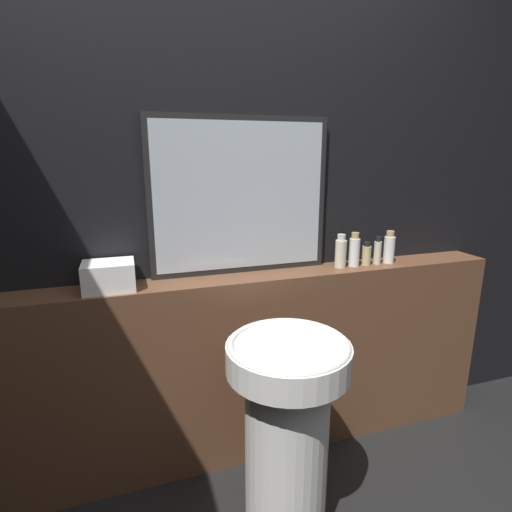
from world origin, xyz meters
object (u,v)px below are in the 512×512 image
(conditioner_bottle, at_px, (354,251))
(body_wash_bottle, at_px, (377,251))
(shampoo_bottle, at_px, (341,252))
(hand_soap_bottle, at_px, (389,248))
(mirror, at_px, (241,197))
(pedestal_sink, at_px, (287,428))
(lotion_bottle, at_px, (366,254))
(towel_stack, at_px, (109,276))

(conditioner_bottle, bearing_deg, body_wash_bottle, 0.00)
(shampoo_bottle, height_order, hand_soap_bottle, same)
(conditioner_bottle, distance_m, hand_soap_bottle, 0.20)
(mirror, relative_size, hand_soap_bottle, 5.02)
(hand_soap_bottle, bearing_deg, shampoo_bottle, 180.00)
(pedestal_sink, distance_m, lotion_bottle, 0.92)
(towel_stack, bearing_deg, mirror, 7.70)
(pedestal_sink, distance_m, mirror, 0.98)
(pedestal_sink, xyz_separation_m, body_wash_bottle, (0.67, 0.47, 0.52))
(pedestal_sink, relative_size, body_wash_bottle, 5.82)
(conditioner_bottle, height_order, body_wash_bottle, conditioner_bottle)
(mirror, bearing_deg, pedestal_sink, -88.43)
(mirror, distance_m, shampoo_bottle, 0.56)
(pedestal_sink, bearing_deg, shampoo_bottle, 45.26)
(mirror, relative_size, lotion_bottle, 7.12)
(hand_soap_bottle, bearing_deg, body_wash_bottle, 180.00)
(towel_stack, distance_m, conditioner_bottle, 1.13)
(pedestal_sink, distance_m, body_wash_bottle, 0.97)
(lotion_bottle, bearing_deg, pedestal_sink, -142.48)
(pedestal_sink, xyz_separation_m, conditioner_bottle, (0.54, 0.47, 0.54))
(shampoo_bottle, bearing_deg, pedestal_sink, -134.74)
(towel_stack, distance_m, body_wash_bottle, 1.27)
(towel_stack, height_order, conditioner_bottle, conditioner_bottle)
(shampoo_bottle, bearing_deg, mirror, 170.69)
(conditioner_bottle, distance_m, body_wash_bottle, 0.13)
(shampoo_bottle, relative_size, body_wash_bottle, 1.17)
(pedestal_sink, relative_size, mirror, 0.99)
(towel_stack, relative_size, conditioner_bottle, 1.20)
(lotion_bottle, distance_m, body_wash_bottle, 0.06)
(shampoo_bottle, distance_m, conditioner_bottle, 0.08)
(body_wash_bottle, xyz_separation_m, hand_soap_bottle, (0.07, -0.00, 0.01))
(mirror, bearing_deg, body_wash_bottle, -6.51)
(conditioner_bottle, xyz_separation_m, hand_soap_bottle, (0.20, -0.00, -0.00))
(mirror, distance_m, lotion_bottle, 0.70)
(body_wash_bottle, distance_m, hand_soap_bottle, 0.07)
(mirror, relative_size, body_wash_bottle, 5.88)
(towel_stack, height_order, body_wash_bottle, body_wash_bottle)
(pedestal_sink, height_order, mirror, mirror)
(mirror, xyz_separation_m, conditioner_bottle, (0.55, -0.08, -0.27))
(conditioner_bottle, xyz_separation_m, lotion_bottle, (0.07, -0.00, -0.02))
(towel_stack, distance_m, hand_soap_bottle, 1.34)
(conditioner_bottle, relative_size, body_wash_bottle, 1.20)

